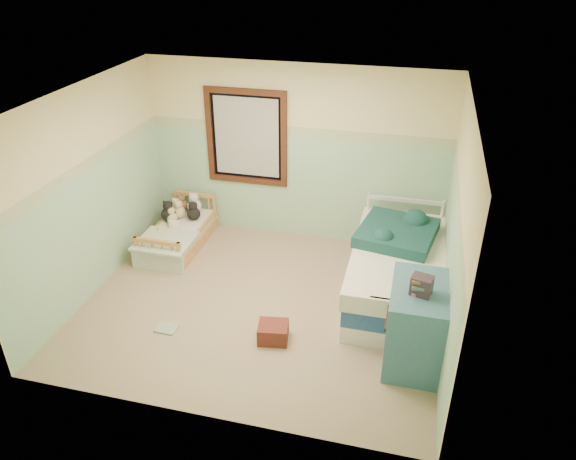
% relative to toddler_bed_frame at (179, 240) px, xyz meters
% --- Properties ---
extents(floor, '(4.20, 3.60, 0.02)m').
position_rel_toddler_bed_frame_xyz_m(floor, '(1.53, -1.05, -0.10)').
color(floor, '#9A8265').
rests_on(floor, ground).
extents(ceiling, '(4.20, 3.60, 0.02)m').
position_rel_toddler_bed_frame_xyz_m(ceiling, '(1.53, -1.05, 2.42)').
color(ceiling, silver).
rests_on(ceiling, wall_back).
extents(wall_back, '(4.20, 0.04, 2.50)m').
position_rel_toddler_bed_frame_xyz_m(wall_back, '(1.53, 0.75, 1.16)').
color(wall_back, beige).
rests_on(wall_back, floor).
extents(wall_front, '(4.20, 0.04, 2.50)m').
position_rel_toddler_bed_frame_xyz_m(wall_front, '(1.53, -2.85, 1.16)').
color(wall_front, beige).
rests_on(wall_front, floor).
extents(wall_left, '(0.04, 3.60, 2.50)m').
position_rel_toddler_bed_frame_xyz_m(wall_left, '(-0.57, -1.05, 1.16)').
color(wall_left, beige).
rests_on(wall_left, floor).
extents(wall_right, '(0.04, 3.60, 2.50)m').
position_rel_toddler_bed_frame_xyz_m(wall_right, '(3.63, -1.05, 1.16)').
color(wall_right, beige).
rests_on(wall_right, floor).
extents(wainscot_mint, '(4.20, 0.01, 1.50)m').
position_rel_toddler_bed_frame_xyz_m(wainscot_mint, '(1.53, 0.74, 0.66)').
color(wainscot_mint, '#8FBB9A').
rests_on(wainscot_mint, floor).
extents(border_strip, '(4.20, 0.01, 0.15)m').
position_rel_toddler_bed_frame_xyz_m(border_strip, '(1.53, 0.74, 1.49)').
color(border_strip, '#4F7D50').
rests_on(border_strip, wall_back).
extents(window_frame, '(1.16, 0.06, 1.36)m').
position_rel_toddler_bed_frame_xyz_m(window_frame, '(0.83, 0.71, 1.36)').
color(window_frame, black).
rests_on(window_frame, wall_back).
extents(window_blinds, '(0.92, 0.01, 1.12)m').
position_rel_toddler_bed_frame_xyz_m(window_blinds, '(0.83, 0.72, 1.36)').
color(window_blinds, beige).
rests_on(window_blinds, window_frame).
extents(toddler_bed_frame, '(0.67, 1.35, 0.17)m').
position_rel_toddler_bed_frame_xyz_m(toddler_bed_frame, '(0.00, 0.00, 0.00)').
color(toddler_bed_frame, '#BB7544').
rests_on(toddler_bed_frame, floor).
extents(toddler_mattress, '(0.62, 1.29, 0.12)m').
position_rel_toddler_bed_frame_xyz_m(toddler_mattress, '(0.00, 0.00, 0.15)').
color(toddler_mattress, silver).
rests_on(toddler_mattress, toddler_bed_frame).
extents(patchwork_quilt, '(0.73, 0.67, 0.03)m').
position_rel_toddler_bed_frame_xyz_m(patchwork_quilt, '(0.00, -0.42, 0.22)').
color(patchwork_quilt, '#84ADDA').
rests_on(patchwork_quilt, toddler_mattress).
extents(plush_bed_brown, '(0.18, 0.18, 0.18)m').
position_rel_toddler_bed_frame_xyz_m(plush_bed_brown, '(-0.15, 0.50, 0.30)').
color(plush_bed_brown, brown).
rests_on(plush_bed_brown, toddler_mattress).
extents(plush_bed_white, '(0.21, 0.21, 0.21)m').
position_rel_toddler_bed_frame_xyz_m(plush_bed_white, '(0.05, 0.50, 0.31)').
color(plush_bed_white, silver).
rests_on(plush_bed_white, toddler_mattress).
extents(plush_bed_tan, '(0.19, 0.19, 0.19)m').
position_rel_toddler_bed_frame_xyz_m(plush_bed_tan, '(-0.10, 0.28, 0.30)').
color(plush_bed_tan, '#D6B984').
rests_on(plush_bed_tan, toddler_mattress).
extents(plush_bed_dark, '(0.19, 0.19, 0.19)m').
position_rel_toddler_bed_frame_xyz_m(plush_bed_dark, '(0.13, 0.28, 0.30)').
color(plush_bed_dark, black).
rests_on(plush_bed_dark, toddler_mattress).
extents(plush_floor_cream, '(0.27, 0.27, 0.27)m').
position_rel_toddler_bed_frame_xyz_m(plush_floor_cream, '(-0.05, 0.00, 0.05)').
color(plush_floor_cream, beige).
rests_on(plush_floor_cream, floor).
extents(plush_floor_tan, '(0.24, 0.24, 0.24)m').
position_rel_toddler_bed_frame_xyz_m(plush_floor_tan, '(-0.17, -0.16, 0.03)').
color(plush_floor_tan, '#D6B984').
rests_on(plush_floor_tan, floor).
extents(twin_bed_frame, '(1.03, 2.06, 0.22)m').
position_rel_toddler_bed_frame_xyz_m(twin_bed_frame, '(3.08, -0.51, 0.02)').
color(twin_bed_frame, silver).
rests_on(twin_bed_frame, floor).
extents(twin_boxspring, '(1.03, 2.06, 0.22)m').
position_rel_toddler_bed_frame_xyz_m(twin_boxspring, '(3.08, -0.51, 0.24)').
color(twin_boxspring, navy).
rests_on(twin_boxspring, twin_bed_frame).
extents(twin_mattress, '(1.07, 2.10, 0.22)m').
position_rel_toddler_bed_frame_xyz_m(twin_mattress, '(3.08, -0.51, 0.46)').
color(twin_mattress, silver).
rests_on(twin_mattress, twin_boxspring).
extents(teal_blanket, '(1.03, 1.07, 0.14)m').
position_rel_toddler_bed_frame_xyz_m(teal_blanket, '(3.03, -0.21, 0.64)').
color(teal_blanket, '#0A2E28').
rests_on(teal_blanket, twin_mattress).
extents(dresser, '(0.56, 0.89, 0.89)m').
position_rel_toddler_bed_frame_xyz_m(dresser, '(3.34, -1.59, 0.36)').
color(dresser, teal).
rests_on(dresser, floor).
extents(book_stack, '(0.23, 0.20, 0.20)m').
position_rel_toddler_bed_frame_xyz_m(book_stack, '(3.34, -1.68, 0.90)').
color(book_stack, '#462825').
rests_on(book_stack, dresser).
extents(red_pillow, '(0.37, 0.33, 0.20)m').
position_rel_toddler_bed_frame_xyz_m(red_pillow, '(1.85, -1.65, 0.01)').
color(red_pillow, maroon).
rests_on(red_pillow, floor).
extents(floor_book, '(0.25, 0.19, 0.02)m').
position_rel_toddler_bed_frame_xyz_m(floor_book, '(0.63, -1.78, -0.08)').
color(floor_book, gold).
rests_on(floor_book, floor).
extents(extra_plush_0, '(0.21, 0.21, 0.21)m').
position_rel_toddler_bed_frame_xyz_m(extra_plush_0, '(-0.20, 0.16, 0.31)').
color(extra_plush_0, black).
rests_on(extra_plush_0, toddler_mattress).
extents(extra_plush_1, '(0.16, 0.16, 0.16)m').
position_rel_toddler_bed_frame_xyz_m(extra_plush_1, '(-0.14, 0.12, 0.29)').
color(extra_plush_1, '#D6B984').
rests_on(extra_plush_1, toddler_mattress).
extents(extra_plush_2, '(0.16, 0.16, 0.16)m').
position_rel_toddler_bed_frame_xyz_m(extra_plush_2, '(-0.20, 0.41, 0.29)').
color(extra_plush_2, beige).
rests_on(extra_plush_2, toddler_mattress).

